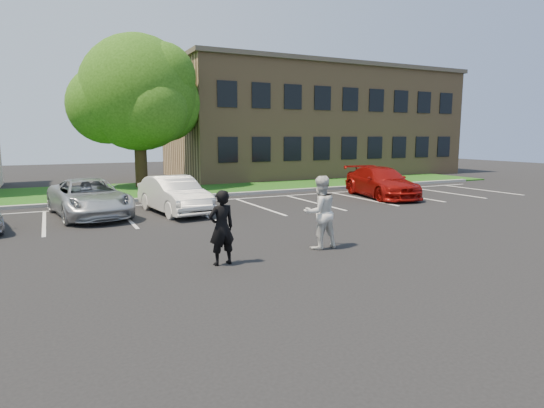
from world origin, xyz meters
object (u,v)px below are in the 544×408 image
at_px(man_white_shirt, 320,212).
at_px(car_silver_minivan, 89,198).
at_px(tree, 139,96).
at_px(office_building, 313,122).
at_px(car_white_sedan, 174,195).
at_px(man_black_suit, 222,228).
at_px(car_red_compact, 381,182).

xyz_separation_m(man_white_shirt, car_silver_minivan, (-5.24, 8.17, -0.28)).
distance_m(tree, car_silver_minivan, 10.75).
bearing_deg(office_building, car_silver_minivan, -143.56).
height_order(car_silver_minivan, car_white_sedan, car_white_sedan).
distance_m(man_black_suit, car_red_compact, 13.86).
xyz_separation_m(man_white_shirt, car_white_sedan, (-2.13, 7.49, -0.26)).
bearing_deg(car_red_compact, car_silver_minivan, -171.65).
relative_size(tree, car_white_sedan, 1.97).
bearing_deg(tree, man_white_shirt, -84.77).
relative_size(tree, car_silver_minivan, 1.70).
bearing_deg(man_black_suit, car_silver_minivan, -82.14).
height_order(tree, car_white_sedan, tree).
bearing_deg(car_red_compact, man_white_shirt, -127.15).
xyz_separation_m(office_building, car_white_sedan, (-14.90, -13.97, -3.42)).
height_order(office_building, tree, tree).
distance_m(office_building, tree, 15.03).
bearing_deg(car_white_sedan, office_building, 35.20).
bearing_deg(car_red_compact, man_black_suit, -134.37).
bearing_deg(man_black_suit, car_white_sedan, -103.21).
bearing_deg(car_red_compact, car_white_sedan, -168.67).
relative_size(office_building, man_black_suit, 12.41).
bearing_deg(car_silver_minivan, car_red_compact, -9.94).
relative_size(man_black_suit, car_white_sedan, 0.40).
bearing_deg(car_red_compact, tree, 146.98).
bearing_deg(office_building, man_black_suit, -125.82).
distance_m(man_black_suit, man_white_shirt, 2.98).
bearing_deg(car_white_sedan, man_black_suit, -104.02).
xyz_separation_m(man_white_shirt, car_red_compact, (8.41, 7.61, -0.25)).
bearing_deg(tree, car_red_compact, -43.72).
height_order(office_building, man_black_suit, office_building).
relative_size(man_black_suit, man_white_shirt, 0.90).
xyz_separation_m(tree, car_red_compact, (9.98, -9.54, -4.60)).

